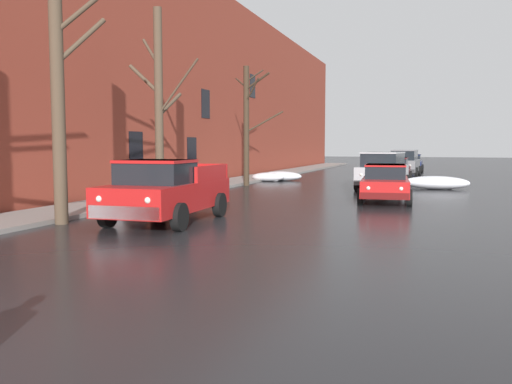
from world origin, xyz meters
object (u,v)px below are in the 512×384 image
Objects in this scene: bare_tree_mid_block at (159,104)px; suv_grey_queued_behind_truck at (404,162)px; suv_silver_parked_kerbside_mid at (383,169)px; sedan_darkblue_at_far_intersection at (411,163)px; bare_tree_second_along_sidewalk at (60,82)px; sedan_maroon_parked_far_down_block at (394,169)px; bare_tree_far_down_block at (248,122)px; sedan_red_parked_kerbside_close at (385,182)px; pickup_truck_red_approaching_near_lane at (166,191)px.

suv_grey_queued_behind_truck is (7.45, 21.25, -2.66)m from bare_tree_mid_block.
suv_silver_parked_kerbside_mid reaches higher than sedan_darkblue_at_far_intersection.
bare_tree_second_along_sidewalk is 1.76× the size of sedan_maroon_parked_far_down_block.
sedan_red_parked_kerbside_close is at bearing -38.53° from bare_tree_far_down_block.
sedan_maroon_parked_far_down_block is at bearing 89.64° from suv_silver_parked_kerbside_mid.
bare_tree_mid_block is 1.60× the size of suv_grey_queued_behind_truck.
sedan_red_parked_kerbside_close is at bearing 55.38° from pickup_truck_red_approaching_near_lane.
bare_tree_second_along_sidewalk is 33.72m from sedan_darkblue_at_far_intersection.
pickup_truck_red_approaching_near_lane is at bearing -103.48° from sedan_maroon_parked_far_down_block.
sedan_red_parked_kerbside_close is (7.75, 8.81, -3.08)m from bare_tree_second_along_sidewalk.
bare_tree_second_along_sidewalk is at bearing -89.96° from bare_tree_far_down_block.
suv_silver_parked_kerbside_mid is at bearing 63.99° from bare_tree_second_along_sidewalk.
bare_tree_mid_block is at bearing -90.38° from bare_tree_far_down_block.
sedan_maroon_parked_far_down_block is 12.12m from sedan_darkblue_at_far_intersection.
bare_tree_second_along_sidewalk reaches higher than suv_grey_queued_behind_truck.
suv_silver_parked_kerbside_mid is at bearing 51.46° from bare_tree_mid_block.
bare_tree_far_down_block is (0.06, 9.44, -0.28)m from bare_tree_mid_block.
bare_tree_mid_block is at bearing 90.77° from bare_tree_second_along_sidewalk.
suv_silver_parked_kerbside_mid is at bearing -90.36° from sedan_maroon_parked_far_down_block.
bare_tree_far_down_block reaches higher than sedan_maroon_parked_far_down_block.
suv_silver_parked_kerbside_mid is at bearing 96.37° from sedan_red_parked_kerbside_close.
bare_tree_mid_block is 1.73× the size of sedan_darkblue_at_far_intersection.
sedan_maroon_parked_far_down_block is (-0.60, 11.80, -0.00)m from sedan_red_parked_kerbside_close.
suv_silver_parked_kerbside_mid is 1.02× the size of suv_grey_queued_behind_truck.
bare_tree_far_down_block is 1.43× the size of sedan_red_parked_kerbside_close.
bare_tree_second_along_sidewalk is 5.55m from bare_tree_mid_block.
bare_tree_second_along_sidewalk is 1.62× the size of sedan_red_parked_kerbside_close.
bare_tree_mid_block is at bearing -128.54° from suv_silver_parked_kerbside_mid.
bare_tree_far_down_block is at bearing 176.58° from suv_silver_parked_kerbside_mid.
suv_grey_queued_behind_truck reaches higher than sedan_red_parked_kerbside_close.
bare_tree_second_along_sidewalk is 1.63× the size of suv_grey_queued_behind_truck.
sedan_red_parked_kerbside_close is at bearing 22.63° from bare_tree_mid_block.
pickup_truck_red_approaching_near_lane is at bearing 25.53° from bare_tree_second_along_sidewalk.
bare_tree_mid_block reaches higher than pickup_truck_red_approaching_near_lane.
bare_tree_mid_block reaches higher than sedan_red_parked_kerbside_close.
bare_tree_mid_block is at bearing -157.37° from sedan_red_parked_kerbside_close.
sedan_red_parked_kerbside_close is 1.01× the size of suv_grey_queued_behind_truck.
suv_grey_queued_behind_truck is (-0.37, 17.99, 0.23)m from sedan_red_parked_kerbside_close.
sedan_maroon_parked_far_down_block is 1.00× the size of sedan_darkblue_at_far_intersection.
bare_tree_far_down_block is at bearing 89.62° from bare_tree_mid_block.
sedan_darkblue_at_far_intersection is at bearing 74.39° from bare_tree_mid_block.
pickup_truck_red_approaching_near_lane is (2.50, -13.79, -2.49)m from bare_tree_far_down_block.
pickup_truck_red_approaching_near_lane reaches higher than sedan_darkblue_at_far_intersection.
suv_grey_queued_behind_truck is at bearing 70.68° from bare_tree_mid_block.
bare_tree_far_down_block reaches higher than suv_silver_parked_kerbside_mid.
sedan_maroon_parked_far_down_block is 6.19m from suv_grey_queued_behind_truck.
pickup_truck_red_approaching_near_lane is at bearing -124.62° from sedan_red_parked_kerbside_close.
bare_tree_mid_block is at bearing 120.47° from pickup_truck_red_approaching_near_lane.
bare_tree_far_down_block is 1.56× the size of sedan_darkblue_at_far_intersection.
suv_grey_queued_behind_truck is (7.39, 11.81, -2.39)m from bare_tree_far_down_block.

